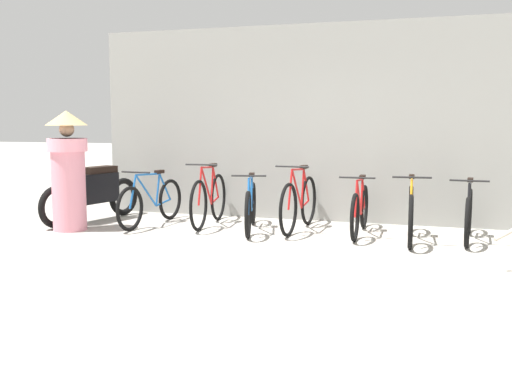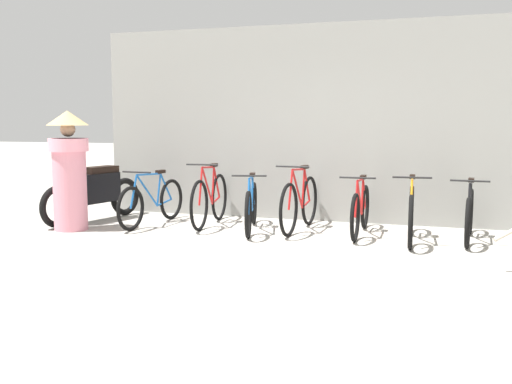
% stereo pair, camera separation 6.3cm
% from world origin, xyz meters
% --- Properties ---
extents(ground_plane, '(60.00, 60.00, 0.00)m').
position_xyz_m(ground_plane, '(0.00, 0.00, 0.00)').
color(ground_plane, '#ADA89E').
extents(shop_wall_back, '(7.02, 0.20, 2.95)m').
position_xyz_m(shop_wall_back, '(0.00, 3.19, 1.48)').
color(shop_wall_back, gray).
rests_on(shop_wall_back, ground).
extents(bicycle_0, '(0.46, 1.70, 0.82)m').
position_xyz_m(bicycle_0, '(-2.22, 1.99, 0.33)').
color(bicycle_0, black).
rests_on(bicycle_0, ground).
extents(bicycle_1, '(0.46, 1.66, 0.92)m').
position_xyz_m(bicycle_1, '(-1.41, 2.22, 0.38)').
color(bicycle_1, black).
rests_on(bicycle_1, ground).
extents(bicycle_2, '(0.56, 1.67, 0.81)m').
position_xyz_m(bicycle_2, '(-0.69, 1.98, 0.33)').
color(bicycle_2, black).
rests_on(bicycle_2, ground).
extents(bicycle_3, '(0.46, 1.70, 0.93)m').
position_xyz_m(bicycle_3, '(-0.06, 2.22, 0.38)').
color(bicycle_3, black).
rests_on(bicycle_3, ground).
extents(bicycle_4, '(0.46, 1.61, 0.81)m').
position_xyz_m(bicycle_4, '(0.79, 2.16, 0.33)').
color(bicycle_4, black).
rests_on(bicycle_4, ground).
extents(bicycle_5, '(0.46, 1.68, 0.86)m').
position_xyz_m(bicycle_5, '(1.46, 1.93, 0.35)').
color(bicycle_5, black).
rests_on(bicycle_5, ground).
extents(bicycle_6, '(0.46, 1.59, 0.81)m').
position_xyz_m(bicycle_6, '(2.16, 2.17, 0.33)').
color(bicycle_6, black).
rests_on(bicycle_6, ground).
extents(motorcycle, '(0.65, 1.93, 1.14)m').
position_xyz_m(motorcycle, '(-3.23, 2.00, 0.46)').
color(motorcycle, black).
rests_on(motorcycle, ground).
extents(person_in_robes, '(0.81, 0.81, 1.66)m').
position_xyz_m(person_in_robes, '(-3.11, 1.27, 0.88)').
color(person_in_robes, pink).
rests_on(person_in_robes, ground).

